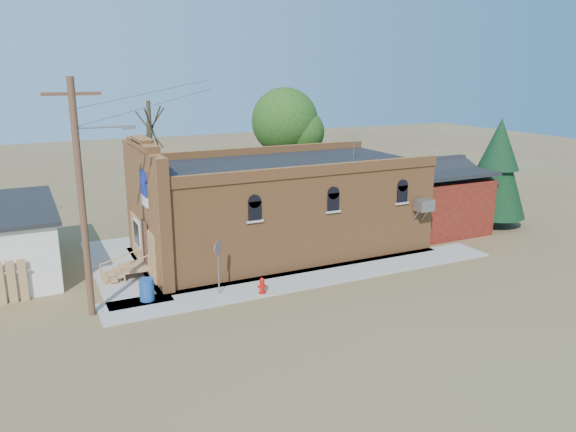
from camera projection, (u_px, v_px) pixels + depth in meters
name	position (u px, v px, depth m)	size (l,w,h in m)	color
ground	(295.00, 290.00, 24.22)	(120.00, 120.00, 0.00)	brown
sidewalk_south	(315.00, 277.00, 25.63)	(19.00, 2.20, 0.08)	#9E9991
sidewalk_west	(121.00, 268.00, 26.76)	(2.60, 10.00, 0.08)	#9E9991
brick_bar	(276.00, 207.00, 29.11)	(16.40, 7.97, 6.30)	#A36031
red_shed	(426.00, 191.00, 33.30)	(5.40, 6.40, 4.30)	#5E1010
utility_pole	(83.00, 195.00, 20.61)	(3.12, 0.26, 9.00)	#552F22
tree_bare_near	(150.00, 127.00, 32.76)	(2.80, 2.80, 7.65)	#3F3524
tree_leafy	(285.00, 121.00, 37.01)	(4.40, 4.40, 8.15)	#3F3524
evergreen_tree	(498.00, 166.00, 33.32)	(3.60, 3.60, 6.50)	#3F3524
fire_hydrant	(262.00, 286.00, 23.59)	(0.39, 0.37, 0.69)	#B6140A
stop_sign	(218.00, 253.00, 23.20)	(0.49, 0.49, 2.35)	gray
trash_barrel	(147.00, 290.00, 22.85)	(0.59, 0.59, 0.91)	navy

